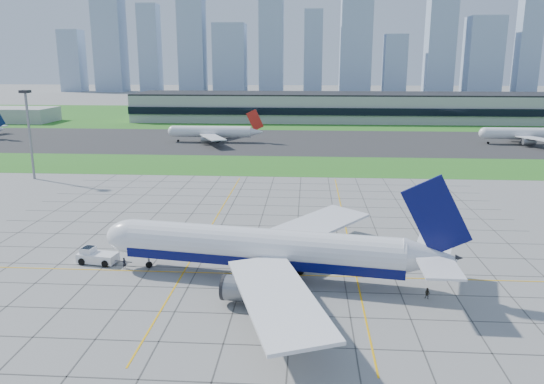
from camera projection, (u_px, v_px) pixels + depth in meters
The scene contains 15 objects.
ground at pixel (246, 269), 87.73m from camera, with size 1400.00×1400.00×0.00m, color gray.
grass_median at pixel (277, 166), 174.90m from camera, with size 700.00×35.00×0.04m, color #307421.
asphalt_taxiway at pixel (285, 141), 228.17m from camera, with size 700.00×75.00×0.04m, color #383838.
grass_far at pixel (293, 116), 334.71m from camera, with size 700.00×145.00×0.04m, color #307421.
apron_markings at pixel (255, 246), 98.44m from camera, with size 120.00×130.00×0.03m.
terminal at pixel (361, 107), 305.84m from camera, with size 260.00×43.00×15.80m.
service_block at pixel (9, 115), 300.77m from camera, with size 50.00×25.00×8.00m, color #B7B7B2.
light_mast at pixel (28, 124), 151.44m from camera, with size 2.50×2.50×25.60m.
city_skyline at pixel (293, 37), 577.80m from camera, with size 523.00×32.40×160.00m.
airliner at pixel (265, 249), 82.89m from camera, with size 57.11×57.44×18.06m.
pushback_tug at pixel (96, 256), 90.26m from camera, with size 9.74×4.21×2.67m.
crew_near at pixel (124, 263), 87.81m from camera, with size 0.69×0.45×1.90m, color black.
crew_far at pixel (427, 293), 76.56m from camera, with size 0.81×0.63×1.67m, color black.
distant_jet_1 at pixel (213, 132), 224.65m from camera, with size 38.66×42.66×14.08m.
distant_jet_2 at pixel (526, 133), 218.90m from camera, with size 37.53×42.66×14.08m.
Camera 1 is at (9.91, -81.62, 33.45)m, focal length 35.00 mm.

